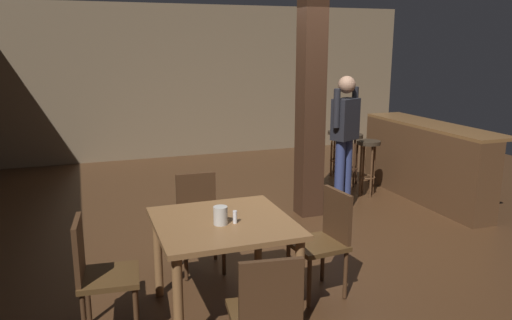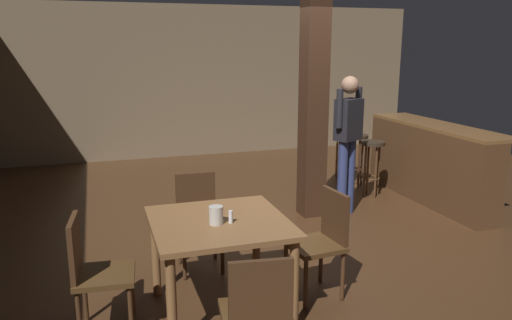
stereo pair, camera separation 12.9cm
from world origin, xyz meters
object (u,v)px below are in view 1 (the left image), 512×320
at_px(standing_person, 345,135).
at_px(bar_counter, 424,161).
at_px(dining_table, 223,235).
at_px(chair_south, 266,313).
at_px(napkin_cup, 220,215).
at_px(bar_stool_mid, 351,147).
at_px(bar_stool_near, 368,155).
at_px(chair_west, 98,271).
at_px(chair_east, 325,237).
at_px(bar_stool_far, 338,142).
at_px(chair_north, 199,217).
at_px(salt_shaker, 235,217).

height_order(standing_person, bar_counter, standing_person).
bearing_deg(dining_table, chair_south, -89.97).
relative_size(napkin_cup, bar_stool_mid, 0.18).
distance_m(dining_table, bar_stool_near, 3.64).
xyz_separation_m(chair_west, chair_east, (1.83, 0.04, 0.00)).
xyz_separation_m(dining_table, bar_stool_far, (2.91, 3.51, -0.11)).
relative_size(dining_table, chair_north, 1.16).
xyz_separation_m(chair_west, standing_person, (3.00, 1.82, 0.50)).
height_order(chair_east, bar_stool_mid, chair_east).
height_order(dining_table, chair_south, chair_south).
bearing_deg(dining_table, bar_stool_far, 50.32).
distance_m(chair_south, bar_stool_mid, 4.79).
height_order(salt_shaker, bar_stool_near, salt_shaker).
relative_size(chair_south, bar_stool_far, 1.22).
height_order(chair_north, bar_counter, bar_counter).
bearing_deg(bar_counter, chair_south, -139.40).
bearing_deg(dining_table, bar_counter, 30.09).
distance_m(standing_person, bar_stool_mid, 1.42).
bearing_deg(chair_east, bar_stool_near, 51.43).
bearing_deg(bar_stool_mid, dining_table, -133.83).
relative_size(standing_person, bar_stool_near, 2.19).
relative_size(chair_south, standing_person, 0.52).
relative_size(chair_north, bar_stool_far, 1.22).
relative_size(bar_stool_mid, bar_stool_far, 1.07).
xyz_separation_m(chair_north, standing_person, (2.05, 0.93, 0.50)).
relative_size(chair_east, bar_stool_far, 1.22).
bearing_deg(bar_counter, napkin_cup, -149.31).
height_order(chair_west, chair_north, same).
distance_m(bar_stool_mid, bar_stool_far, 0.58).
xyz_separation_m(chair_south, bar_stool_mid, (2.82, 3.88, 0.07)).
bearing_deg(bar_stool_far, chair_west, -137.59).
bearing_deg(chair_north, chair_west, -136.88).
distance_m(napkin_cup, salt_shaker, 0.11).
distance_m(bar_counter, bar_stool_far, 1.62).
height_order(chair_north, chair_south, same).
bearing_deg(bar_stool_far, dining_table, -129.68).
distance_m(chair_east, napkin_cup, 1.00).
height_order(chair_north, bar_stool_far, chair_north).
relative_size(chair_east, napkin_cup, 6.44).
distance_m(chair_west, chair_east, 1.83).
relative_size(chair_east, chair_south, 1.00).
xyz_separation_m(chair_east, standing_person, (1.17, 1.78, 0.50)).
xyz_separation_m(dining_table, chair_west, (-0.94, -0.01, -0.15)).
xyz_separation_m(chair_east, bar_stool_far, (2.02, 3.48, 0.04)).
bearing_deg(dining_table, bar_stool_near, 40.66).
bearing_deg(napkin_cup, salt_shaker, -7.36).
relative_size(salt_shaker, bar_stool_near, 0.12).
bearing_deg(bar_counter, standing_person, -173.49).
distance_m(bar_stool_near, bar_stool_mid, 0.57).
height_order(napkin_cup, bar_stool_near, napkin_cup).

